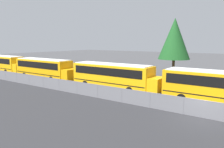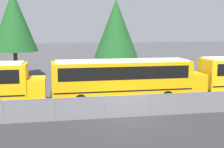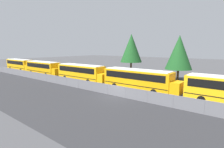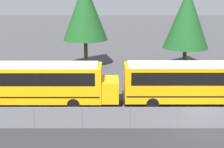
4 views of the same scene
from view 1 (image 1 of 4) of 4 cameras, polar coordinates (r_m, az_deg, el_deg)
name	(u,v)px [view 1 (image 1 of 4)]	position (r m, az deg, el deg)	size (l,w,h in m)	color
ground_plane	(203,118)	(19.20, 22.57, -10.53)	(200.00, 200.00, 0.00)	#424244
road_strip	(177,147)	(13.80, 16.71, -17.86)	(135.52, 12.00, 0.01)	#2B2B2D
fence	(203,109)	(18.97, 22.70, -8.39)	(101.59, 0.07, 1.46)	#9EA0A5
school_bus_0	(3,63)	(47.58, -26.59, 2.69)	(12.21, 2.63, 3.28)	#EDA80F
school_bus_1	(44,67)	(36.27, -17.26, 1.65)	(12.21, 2.63, 3.28)	orange
school_bus_2	(113,75)	(27.27, 0.36, -0.14)	(12.21, 2.63, 3.28)	#EDA80F
tree_1	(174,39)	(37.82, 16.01, 8.83)	(5.19, 5.19, 9.84)	#51381E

